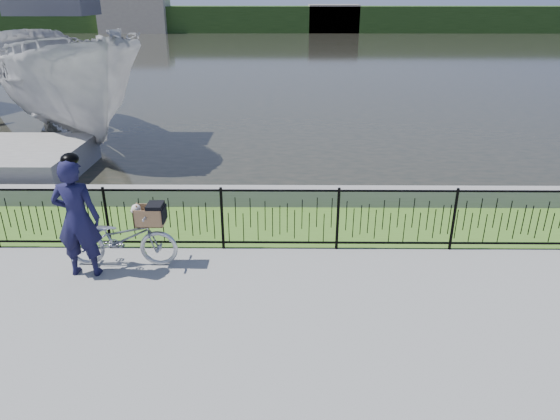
{
  "coord_description": "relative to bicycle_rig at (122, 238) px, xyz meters",
  "views": [
    {
      "loc": [
        0.07,
        -6.25,
        4.12
      ],
      "look_at": [
        0.01,
        1.0,
        1.0
      ],
      "focal_mm": 32.0,
      "sensor_mm": 36.0,
      "label": 1
    }
  ],
  "objects": [
    {
      "name": "ground",
      "position": [
        2.57,
        -1.02,
        -0.49
      ],
      "size": [
        120.0,
        120.0,
        0.0
      ],
      "primitive_type": "plane",
      "color": "gray",
      "rests_on": "ground"
    },
    {
      "name": "cyclist",
      "position": [
        -0.55,
        -0.3,
        0.5
      ],
      "size": [
        0.71,
        0.47,
        2.0
      ],
      "color": "#131233",
      "rests_on": "ground"
    },
    {
      "name": "quay_wall",
      "position": [
        2.57,
        2.58,
        -0.29
      ],
      "size": [
        60.0,
        0.3,
        0.4
      ],
      "primitive_type": "cube",
      "color": "gray",
      "rests_on": "ground"
    },
    {
      "name": "far_building_left",
      "position": [
        -15.43,
        56.98,
        1.51
      ],
      "size": [
        8.0,
        4.0,
        4.0
      ],
      "primitive_type": "cube",
      "color": "#AA9C89",
      "rests_on": "ground"
    },
    {
      "name": "water",
      "position": [
        2.57,
        31.98,
        -0.49
      ],
      "size": [
        120.0,
        120.0,
        0.0
      ],
      "primitive_type": "plane",
      "color": "black",
      "rests_on": "ground"
    },
    {
      "name": "bicycle_rig",
      "position": [
        0.0,
        0.0,
        0.0
      ],
      "size": [
        1.82,
        0.63,
        1.11
      ],
      "color": "#AFB4BC",
      "rests_on": "ground"
    },
    {
      "name": "boat_near",
      "position": [
        -3.96,
        7.96,
        1.36
      ],
      "size": [
        8.0,
        9.05,
        5.21
      ],
      "color": "#A9A9A9",
      "rests_on": "water"
    },
    {
      "name": "fence",
      "position": [
        2.57,
        0.58,
        0.08
      ],
      "size": [
        14.0,
        0.06,
        1.15
      ],
      "primitive_type": null,
      "color": "black",
      "rests_on": "ground"
    },
    {
      "name": "far_treeline",
      "position": [
        2.57,
        58.98,
        1.01
      ],
      "size": [
        120.0,
        6.0,
        3.0
      ],
      "primitive_type": "cube",
      "color": "#28461B",
      "rests_on": "ground"
    },
    {
      "name": "grass_strip",
      "position": [
        2.57,
        1.58,
        -0.49
      ],
      "size": [
        60.0,
        2.0,
        0.01
      ],
      "primitive_type": "cube",
      "color": "#446E22",
      "rests_on": "ground"
    },
    {
      "name": "far_building_right",
      "position": [
        8.57,
        57.48,
        1.11
      ],
      "size": [
        6.0,
        3.0,
        3.2
      ],
      "primitive_type": "cube",
      "color": "#AA9C89",
      "rests_on": "ground"
    }
  ]
}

